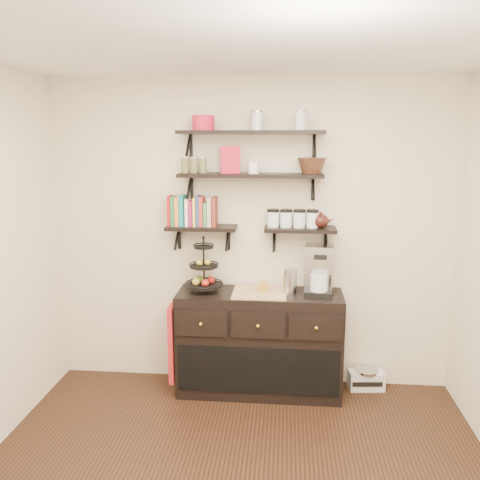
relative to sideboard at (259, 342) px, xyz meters
name	(u,v)px	position (x,y,z in m)	size (l,w,h in m)	color
ceiling	(228,32)	(-0.09, -1.51, 2.25)	(3.50, 3.50, 0.02)	white
back_wall	(251,235)	(-0.09, 0.24, 0.90)	(3.50, 0.02, 2.70)	beige
shelf_top	(251,133)	(-0.09, 0.10, 1.78)	(1.20, 0.27, 0.23)	black
shelf_mid	(251,176)	(-0.09, 0.10, 1.43)	(1.20, 0.27, 0.23)	black
shelf_low_left	(202,228)	(-0.51, 0.12, 0.98)	(0.60, 0.25, 0.23)	black
shelf_low_right	(300,230)	(0.33, 0.12, 0.98)	(0.60, 0.25, 0.23)	black
cookbooks	(195,212)	(-0.56, 0.12, 1.11)	(0.43, 0.15, 0.26)	#A9121C
glass_canisters	(293,220)	(0.27, 0.12, 1.06)	(0.43, 0.10, 0.13)	silver
sideboard	(259,342)	(0.00, 0.00, 0.00)	(1.40, 0.50, 0.92)	black
fruit_stand	(204,273)	(-0.47, 0.00, 0.61)	(0.31, 0.31, 0.46)	black
candle	(264,287)	(0.03, 0.00, 0.50)	(0.08, 0.08, 0.08)	olive
coffee_maker	(319,270)	(0.49, 0.03, 0.65)	(0.26, 0.25, 0.43)	black
thermal_carafe	(290,282)	(0.25, -0.02, 0.56)	(0.11, 0.11, 0.22)	silver
apron	(174,341)	(-0.73, -0.10, 0.03)	(0.04, 0.29, 0.67)	#A31122
radio	(366,379)	(0.95, 0.12, -0.36)	(0.32, 0.22, 0.18)	silver
recipe_box	(230,160)	(-0.26, 0.10, 1.56)	(0.16, 0.06, 0.22)	red
walnut_bowl	(312,166)	(0.41, 0.10, 1.51)	(0.24, 0.24, 0.13)	black
ramekins	(254,168)	(-0.06, 0.10, 1.50)	(0.09, 0.09, 0.10)	white
teapot	(321,220)	(0.50, 0.12, 1.07)	(0.18, 0.14, 0.14)	#34130F
red_pot	(203,123)	(-0.48, 0.10, 1.86)	(0.18, 0.18, 0.12)	red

